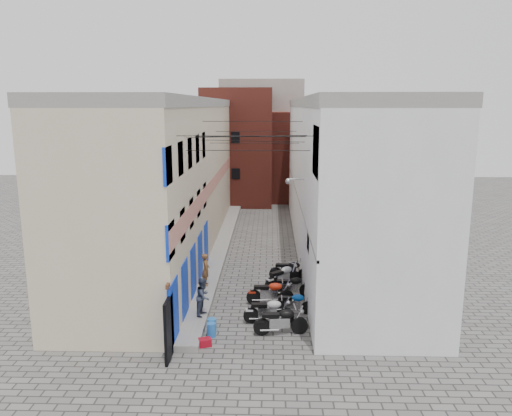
# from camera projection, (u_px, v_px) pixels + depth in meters

# --- Properties ---
(ground) EXTENTS (90.00, 90.00, 0.00)m
(ground) POSITION_uv_depth(u_px,v_px,m) (243.00, 354.00, 17.56)
(ground) COLOR #5E5B59
(ground) RESTS_ON ground
(plinth) EXTENTS (0.90, 26.00, 0.25)m
(plinth) POSITION_uv_depth(u_px,v_px,m) (221.00, 247.00, 30.32)
(plinth) COLOR gray
(plinth) RESTS_ON ground
(building_left) EXTENTS (5.10, 27.00, 9.00)m
(building_left) POSITION_uv_depth(u_px,v_px,m) (171.00, 176.00, 29.47)
(building_left) COLOR beige
(building_left) RESTS_ON ground
(building_right) EXTENTS (5.94, 26.00, 9.00)m
(building_right) POSITION_uv_depth(u_px,v_px,m) (340.00, 176.00, 29.22)
(building_right) COLOR silver
(building_right) RESTS_ON ground
(building_far_brick_left) EXTENTS (6.00, 6.00, 10.00)m
(building_far_brick_left) POSITION_uv_depth(u_px,v_px,m) (238.00, 147.00, 44.02)
(building_far_brick_left) COLOR maroon
(building_far_brick_left) RESTS_ON ground
(building_far_brick_right) EXTENTS (5.00, 6.00, 8.00)m
(building_far_brick_right) POSITION_uv_depth(u_px,v_px,m) (293.00, 156.00, 46.03)
(building_far_brick_right) COLOR maroon
(building_far_brick_right) RESTS_ON ground
(building_far_concrete) EXTENTS (8.00, 5.00, 11.00)m
(building_far_concrete) POSITION_uv_depth(u_px,v_px,m) (262.00, 137.00, 49.73)
(building_far_concrete) COLOR gray
(building_far_concrete) RESTS_ON ground
(far_shopfront) EXTENTS (2.00, 0.30, 2.40)m
(far_shopfront) POSITION_uv_depth(u_px,v_px,m) (260.00, 195.00, 41.98)
(far_shopfront) COLOR black
(far_shopfront) RESTS_ON ground
(overhead_wires) EXTENTS (5.80, 13.02, 1.32)m
(overhead_wires) POSITION_uv_depth(u_px,v_px,m) (251.00, 137.00, 23.60)
(overhead_wires) COLOR black
(overhead_wires) RESTS_ON ground
(motorcycle_a) EXTENTS (2.16, 0.88, 1.22)m
(motorcycle_a) POSITION_uv_depth(u_px,v_px,m) (281.00, 319.00, 18.93)
(motorcycle_a) COLOR black
(motorcycle_a) RESTS_ON ground
(motorcycle_b) EXTENTS (2.04, 0.67, 1.18)m
(motorcycle_b) POSITION_uv_depth(u_px,v_px,m) (269.00, 309.00, 19.91)
(motorcycle_b) COLOR silver
(motorcycle_b) RESTS_ON ground
(motorcycle_c) EXTENTS (1.86, 0.68, 1.06)m
(motorcycle_c) POSITION_uv_depth(u_px,v_px,m) (293.00, 302.00, 20.83)
(motorcycle_c) COLOR #0B47A6
(motorcycle_c) RESTS_ON ground
(motorcycle_d) EXTENTS (2.11, 0.72, 1.21)m
(motorcycle_d) POSITION_uv_depth(u_px,v_px,m) (270.00, 291.00, 21.81)
(motorcycle_d) COLOR #AE210C
(motorcycle_d) RESTS_ON ground
(motorcycle_e) EXTENTS (1.95, 0.62, 1.13)m
(motorcycle_e) POSITION_uv_depth(u_px,v_px,m) (291.00, 285.00, 22.69)
(motorcycle_e) COLOR black
(motorcycle_e) RESTS_ON ground
(motorcycle_f) EXTENTS (2.06, 1.90, 1.23)m
(motorcycle_f) POSITION_uv_depth(u_px,v_px,m) (283.00, 275.00, 23.83)
(motorcycle_f) COLOR silver
(motorcycle_f) RESTS_ON ground
(motorcycle_g) EXTENTS (2.12, 0.88, 1.19)m
(motorcycle_g) POSITION_uv_depth(u_px,v_px,m) (290.00, 269.00, 24.79)
(motorcycle_g) COLOR black
(motorcycle_g) RESTS_ON ground
(person_a) EXTENTS (0.45, 0.61, 1.54)m
(person_a) POSITION_uv_depth(u_px,v_px,m) (206.00, 269.00, 23.43)
(person_a) COLOR brown
(person_a) RESTS_ON plinth
(person_b) EXTENTS (0.76, 0.88, 1.55)m
(person_b) POSITION_uv_depth(u_px,v_px,m) (203.00, 297.00, 20.09)
(person_b) COLOR #353C4F
(person_b) RESTS_ON plinth
(water_jug_near) EXTENTS (0.38, 0.38, 0.54)m
(water_jug_near) POSITION_uv_depth(u_px,v_px,m) (211.00, 330.00, 18.83)
(water_jug_near) COLOR blue
(water_jug_near) RESTS_ON ground
(water_jug_far) EXTENTS (0.47, 0.47, 0.56)m
(water_jug_far) POSITION_uv_depth(u_px,v_px,m) (212.00, 326.00, 19.17)
(water_jug_far) COLOR #2570BD
(water_jug_far) RESTS_ON ground
(red_crate) EXTENTS (0.53, 0.46, 0.28)m
(red_crate) POSITION_uv_depth(u_px,v_px,m) (205.00, 342.00, 18.12)
(red_crate) COLOR maroon
(red_crate) RESTS_ON ground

